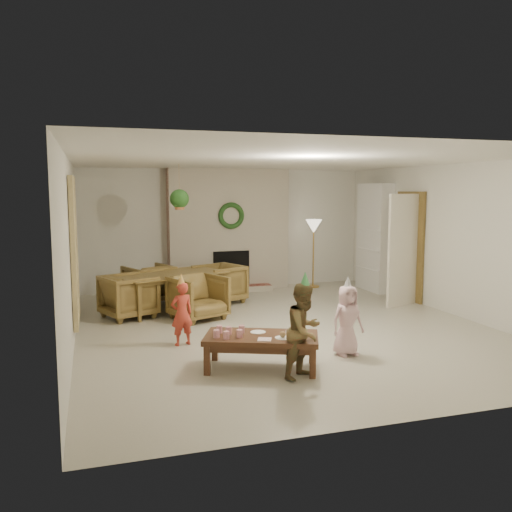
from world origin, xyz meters
name	(u,v)px	position (x,y,z in m)	size (l,w,h in m)	color
floor	(283,327)	(0.00, 0.00, 0.00)	(7.00, 7.00, 0.00)	#B7B29E
ceiling	(284,160)	(0.00, 0.00, 2.50)	(7.00, 7.00, 0.00)	white
wall_back	(226,229)	(0.00, 3.50, 1.25)	(7.00, 7.00, 0.00)	silver
wall_front	(421,284)	(0.00, -3.50, 1.25)	(7.00, 7.00, 0.00)	silver
wall_left	(71,252)	(-3.00, 0.00, 1.25)	(7.00, 7.00, 0.00)	silver
wall_right	(453,240)	(3.00, 0.00, 1.25)	(7.00, 7.00, 0.00)	silver
fireplace_mass	(229,230)	(0.00, 3.30, 1.25)	(2.50, 0.40, 2.50)	#581B17
fireplace_hearth	(233,289)	(0.00, 2.95, 0.06)	(1.60, 0.30, 0.12)	maroon
fireplace_firebox	(231,269)	(0.00, 3.12, 0.45)	(0.75, 0.12, 0.75)	black
fireplace_wreath	(231,216)	(0.00, 3.07, 1.55)	(0.54, 0.54, 0.10)	#1A4118
floor_lamp_base	(313,286)	(1.78, 3.00, 0.01)	(0.27, 0.27, 0.03)	gold
floor_lamp_post	(313,256)	(1.78, 3.00, 0.68)	(0.03, 0.03, 1.30)	gold
floor_lamp_shade	(314,226)	(1.78, 3.00, 1.30)	(0.35, 0.35, 0.29)	beige
bookshelf_carcass	(374,237)	(2.84, 2.30, 1.10)	(0.30, 1.00, 2.20)	white
bookshelf_shelf_a	(373,269)	(2.82, 2.30, 0.45)	(0.30, 0.92, 0.03)	white
bookshelf_shelf_b	(373,249)	(2.82, 2.30, 0.85)	(0.30, 0.92, 0.03)	white
bookshelf_shelf_c	(374,230)	(2.82, 2.30, 1.25)	(0.30, 0.92, 0.03)	white
bookshelf_shelf_d	(374,211)	(2.82, 2.30, 1.65)	(0.30, 0.92, 0.03)	white
books_row_lower	(376,263)	(2.80, 2.15, 0.59)	(0.20, 0.40, 0.24)	#9C351C
books_row_mid	(371,243)	(2.80, 2.35, 0.99)	(0.20, 0.44, 0.24)	navy
books_row_upper	(376,224)	(2.80, 2.20, 1.38)	(0.20, 0.36, 0.22)	olive
door_frame	(410,246)	(2.96, 1.20, 1.02)	(0.05, 0.86, 2.04)	brown
door_leaf	(403,250)	(2.58, 0.82, 1.00)	(0.05, 0.80, 2.00)	beige
curtain_panel	(74,250)	(-2.96, 0.20, 1.25)	(0.06, 1.20, 2.00)	beige
dining_table	(172,292)	(-1.44, 1.61, 0.32)	(1.83, 1.02, 0.65)	brown
dining_chair_near	(198,297)	(-1.13, 0.87, 0.36)	(0.76, 0.78, 0.71)	brown
dining_chair_far	(149,284)	(-1.75, 2.36, 0.36)	(0.76, 0.78, 0.71)	brown
dining_chair_left	(129,296)	(-2.18, 1.30, 0.36)	(0.76, 0.78, 0.71)	brown
dining_chair_right	(219,284)	(-0.51, 2.00, 0.36)	(0.76, 0.78, 0.71)	brown
hanging_plant_cord	(179,185)	(-1.30, 1.50, 2.15)	(0.01, 0.01, 0.70)	tan
hanging_plant_pot	(180,206)	(-1.30, 1.50, 1.80)	(0.16, 0.16, 0.12)	#A16034
hanging_plant_foliage	(179,199)	(-1.30, 1.50, 1.92)	(0.32, 0.32, 0.32)	#1C4717
coffee_table_top	(261,338)	(-0.89, -1.73, 0.37)	(1.30, 0.65, 0.06)	#4D2D19
coffee_table_apron	(261,344)	(-0.89, -1.73, 0.30)	(1.20, 0.55, 0.08)	#4D2D19
coffee_leg_fl	(207,360)	(-1.54, -1.76, 0.17)	(0.07, 0.07, 0.34)	#4D2D19
coffee_leg_fr	(313,363)	(-0.45, -2.20, 0.17)	(0.07, 0.07, 0.34)	#4D2D19
coffee_leg_bl	(215,347)	(-1.34, -1.27, 0.17)	(0.07, 0.07, 0.34)	#4D2D19
coffee_leg_br	(312,349)	(-0.25, -1.71, 0.17)	(0.07, 0.07, 0.34)	#4D2D19
cup_a	(217,334)	(-1.41, -1.68, 0.44)	(0.07, 0.07, 0.09)	white
cup_b	(219,329)	(-1.34, -1.50, 0.44)	(0.07, 0.07, 0.09)	white
cup_c	(226,335)	(-1.32, -1.78, 0.44)	(0.07, 0.07, 0.09)	white
cup_d	(229,331)	(-1.25, -1.59, 0.44)	(0.07, 0.07, 0.09)	white
cup_e	(240,334)	(-1.16, -1.75, 0.44)	(0.07, 0.07, 0.09)	white
cup_f	(242,329)	(-1.09, -1.57, 0.44)	(0.07, 0.07, 0.09)	white
plate_a	(258,332)	(-0.89, -1.60, 0.40)	(0.18, 0.18, 0.01)	white
plate_b	(283,338)	(-0.70, -1.92, 0.40)	(0.18, 0.18, 0.01)	white
plate_c	(300,333)	(-0.44, -1.81, 0.40)	(0.18, 0.18, 0.01)	white
food_scoop	(283,334)	(-0.70, -1.92, 0.44)	(0.07, 0.07, 0.07)	tan
napkin_left	(265,339)	(-0.92, -1.92, 0.40)	(0.15, 0.15, 0.01)	beige
napkin_right	(292,332)	(-0.50, -1.70, 0.40)	(0.15, 0.15, 0.01)	beige
child_red	(182,314)	(-1.62, -0.50, 0.43)	(0.31, 0.20, 0.85)	#BC3828
party_hat_red	(181,280)	(-1.62, -0.50, 0.89)	(0.12, 0.12, 0.16)	#D3D346
child_plaid	(305,330)	(-0.53, -2.14, 0.53)	(0.52, 0.40, 1.06)	brown
party_hat_plaid	(305,280)	(-0.53, -2.14, 1.10)	(0.13, 0.13, 0.17)	#4EB760
child_pink	(347,320)	(0.29, -1.55, 0.45)	(0.44, 0.28, 0.89)	#F1C0C9
party_hat_pink	(348,282)	(0.29, -1.55, 0.93)	(0.12, 0.12, 0.16)	#B2B4BA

